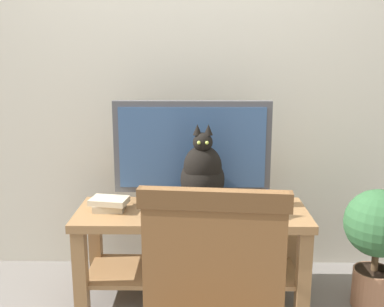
# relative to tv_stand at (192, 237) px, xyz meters

# --- Properties ---
(back_wall) EXTENTS (7.00, 0.12, 2.80)m
(back_wall) POSITION_rel_tv_stand_xyz_m (-0.02, 0.49, 1.04)
(back_wall) COLOR beige
(back_wall) RESTS_ON ground
(tv_stand) EXTENTS (1.26, 0.47, 0.51)m
(tv_stand) POSITION_rel_tv_stand_xyz_m (0.00, 0.00, 0.00)
(tv_stand) COLOR olive
(tv_stand) RESTS_ON ground
(tv) EXTENTS (0.86, 0.20, 0.59)m
(tv) POSITION_rel_tv_stand_xyz_m (0.00, 0.08, 0.46)
(tv) COLOR #4C4C51
(tv) RESTS_ON tv_stand
(media_box) EXTENTS (0.40, 0.29, 0.07)m
(media_box) POSITION_rel_tv_stand_xyz_m (0.06, -0.07, 0.19)
(media_box) COLOR #2D2D30
(media_box) RESTS_ON tv_stand
(cat) EXTENTS (0.23, 0.35, 0.42)m
(cat) POSITION_rel_tv_stand_xyz_m (0.06, -0.08, 0.38)
(cat) COLOR black
(cat) RESTS_ON media_box
(book_stack) EXTENTS (0.22, 0.16, 0.07)m
(book_stack) POSITION_rel_tv_stand_xyz_m (-0.45, 0.00, 0.19)
(book_stack) COLOR beige
(book_stack) RESTS_ON tv_stand
(potted_plant) EXTENTS (0.36, 0.36, 0.66)m
(potted_plant) POSITION_rel_tv_stand_xyz_m (0.98, -0.09, 0.05)
(potted_plant) COLOR #9E6B4C
(potted_plant) RESTS_ON ground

